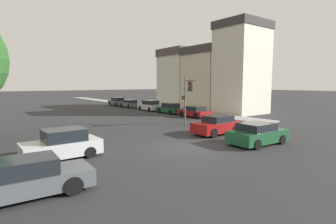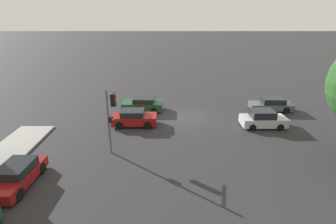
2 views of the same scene
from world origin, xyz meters
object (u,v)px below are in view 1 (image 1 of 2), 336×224
crossing_car_2 (217,125)px  parked_car_3 (129,104)px  crossing_car_1 (62,145)px  parked_car_4 (117,102)px  traffic_signal (187,93)px  crossing_car_3 (26,178)px  parked_car_0 (194,112)px  crossing_car_0 (257,134)px  parked_car_2 (150,106)px  parked_car_1 (170,108)px

crossing_car_2 → parked_car_3: crossing_car_2 is taller
crossing_car_1 → parked_car_4: (17.44, 29.34, -0.02)m
traffic_signal → crossing_car_3: 17.35m
crossing_car_1 → parked_car_0: size_ratio=0.93×
parked_car_0 → crossing_car_0: bearing=155.7°
parked_car_4 → crossing_car_2: bearing=170.1°
traffic_signal → parked_car_2: (4.91, 14.04, -2.41)m
crossing_car_2 → parked_car_2: parked_car_2 is taller
parked_car_2 → crossing_car_2: bearing=163.5°
parked_car_4 → parked_car_1: bearing=-178.6°
traffic_signal → parked_car_1: (4.93, 9.18, -2.46)m
traffic_signal → parked_car_3: (4.72, 20.05, -2.47)m
parked_car_0 → traffic_signal: bearing=132.9°
parked_car_0 → parked_car_1: bearing=1.1°
crossing_car_2 → crossing_car_3: crossing_car_2 is taller
crossing_car_1 → crossing_car_2: crossing_car_1 is taller
crossing_car_2 → parked_car_1: crossing_car_2 is taller
crossing_car_0 → crossing_car_2: crossing_car_2 is taller
crossing_car_0 → parked_car_4: (6.28, 33.65, 0.03)m
parked_car_1 → crossing_car_3: bearing=132.3°
parked_car_3 → crossing_car_0: bearing=169.0°
traffic_signal → parked_car_4: bearing=-88.6°
crossing_car_3 → parked_car_1: bearing=44.6°
traffic_signal → crossing_car_2: traffic_signal is taller
parked_car_0 → parked_car_1: parked_car_1 is taller
crossing_car_1 → traffic_signal: bearing=-162.0°
parked_car_1 → parked_car_0: bearing=-179.9°
crossing_car_0 → crossing_car_3: size_ratio=0.96×
crossing_car_0 → parked_car_3: bearing=80.6°
parked_car_1 → parked_car_4: bearing=0.6°
crossing_car_0 → parked_car_4: bearing=82.1°
crossing_car_3 → parked_car_2: (19.79, 22.60, 0.06)m
crossing_car_3 → parked_car_2: 30.04m
parked_car_0 → parked_car_4: (0.01, 20.72, 0.07)m
parked_car_0 → crossing_car_2: bearing=148.5°
crossing_car_1 → crossing_car_3: 4.85m
crossing_car_2 → parked_car_2: size_ratio=0.93×
crossing_car_2 → parked_car_4: 30.23m
crossing_car_3 → parked_car_4: parked_car_4 is taller
traffic_signal → parked_car_4: 25.61m
parked_car_1 → parked_car_4: 15.84m
parked_car_2 → crossing_car_3: bearing=139.7°
parked_car_2 → parked_car_0: bearing=-179.2°
parked_car_1 → crossing_car_2: bearing=157.5°
parked_car_2 → parked_car_3: 6.01m
parked_car_0 → parked_car_2: size_ratio=0.98×
traffic_signal → parked_car_1: 10.71m
parked_car_0 → parked_car_2: parked_car_2 is taller
crossing_car_1 → parked_car_0: crossing_car_1 is taller
crossing_car_0 → crossing_car_3: 13.50m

